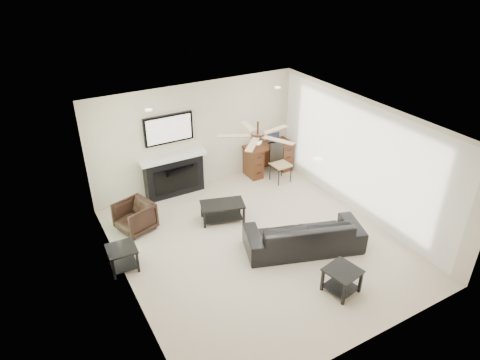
{
  "coord_description": "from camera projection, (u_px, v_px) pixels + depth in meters",
  "views": [
    {
      "loc": [
        -3.57,
        -5.63,
        5.12
      ],
      "look_at": [
        -0.08,
        0.57,
        1.18
      ],
      "focal_mm": 32.0,
      "sensor_mm": 36.0,
      "label": 1
    }
  ],
  "objects": [
    {
      "name": "room_shell",
      "position": [
        267.0,
        163.0,
        7.63
      ],
      "size": [
        5.5,
        5.54,
        2.52
      ],
      "color": "beige",
      "rests_on": "ground"
    },
    {
      "name": "sofa",
      "position": [
        304.0,
        234.0,
        8.06
      ],
      "size": [
        2.36,
        1.53,
        0.64
      ],
      "primitive_type": "imported",
      "rotation": [
        0.0,
        0.0,
        2.81
      ],
      "color": "black",
      "rests_on": "ground"
    },
    {
      "name": "armchair",
      "position": [
        135.0,
        217.0,
        8.58
      ],
      "size": [
        0.85,
        0.84,
        0.62
      ],
      "primitive_type": "imported",
      "rotation": [
        0.0,
        0.0,
        -1.27
      ],
      "color": "black",
      "rests_on": "ground"
    },
    {
      "name": "coffee_table",
      "position": [
        223.0,
        212.0,
        8.95
      ],
      "size": [
        1.01,
        0.74,
        0.4
      ],
      "primitive_type": "cube",
      "rotation": [
        0.0,
        0.0,
        -0.3
      ],
      "color": "black",
      "rests_on": "ground"
    },
    {
      "name": "end_table_near",
      "position": [
        341.0,
        281.0,
        7.09
      ],
      "size": [
        0.61,
        0.61,
        0.45
      ],
      "primitive_type": "cube",
      "rotation": [
        0.0,
        0.0,
        0.2
      ],
      "color": "black",
      "rests_on": "ground"
    },
    {
      "name": "end_table_left",
      "position": [
        123.0,
        258.0,
        7.59
      ],
      "size": [
        0.53,
        0.53,
        0.45
      ],
      "primitive_type": "cube",
      "rotation": [
        0.0,
        0.0,
        -0.05
      ],
      "color": "black",
      "rests_on": "ground"
    },
    {
      "name": "fireplace_unit",
      "position": [
        173.0,
        157.0,
        9.52
      ],
      "size": [
        1.52,
        0.34,
        1.91
      ],
      "primitive_type": "cube",
      "color": "black",
      "rests_on": "ground"
    },
    {
      "name": "desk",
      "position": [
        268.0,
        158.0,
        10.76
      ],
      "size": [
        1.22,
        0.56,
        0.76
      ],
      "primitive_type": "cube",
      "color": "#37190D",
      "rests_on": "ground"
    },
    {
      "name": "desk_chair",
      "position": [
        281.0,
        163.0,
        10.29
      ],
      "size": [
        0.44,
        0.46,
        0.97
      ],
      "primitive_type": "cube",
      "rotation": [
        0.0,
        0.0,
        0.04
      ],
      "color": "black",
      "rests_on": "ground"
    },
    {
      "name": "laptop",
      "position": [
        276.0,
        139.0,
        10.59
      ],
      "size": [
        0.33,
        0.24,
        0.23
      ],
      "primitive_type": "cube",
      "color": "black",
      "rests_on": "desk"
    }
  ]
}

